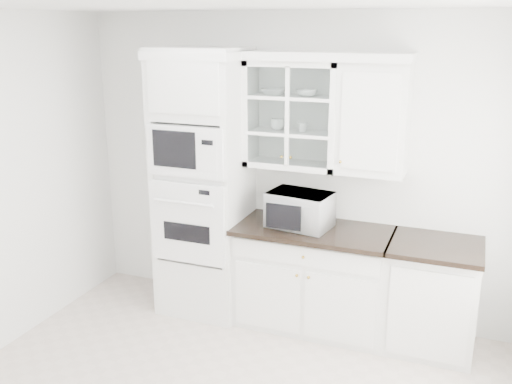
% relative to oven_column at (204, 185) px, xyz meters
% --- Properties ---
extents(room_shell, '(4.00, 3.50, 2.70)m').
position_rel_oven_column_xyz_m(room_shell, '(0.75, -0.99, 0.58)').
color(room_shell, white).
rests_on(room_shell, ground).
extents(oven_column, '(0.76, 0.68, 2.40)m').
position_rel_oven_column_xyz_m(oven_column, '(0.00, 0.00, 0.00)').
color(oven_column, white).
rests_on(oven_column, ground).
extents(base_cabinet_run, '(1.32, 0.67, 0.92)m').
position_rel_oven_column_xyz_m(base_cabinet_run, '(1.03, 0.03, -0.74)').
color(base_cabinet_run, white).
rests_on(base_cabinet_run, ground).
extents(extra_base_cabinet, '(0.72, 0.67, 0.92)m').
position_rel_oven_column_xyz_m(extra_base_cabinet, '(2.03, 0.03, -0.74)').
color(extra_base_cabinet, white).
rests_on(extra_base_cabinet, ground).
extents(upper_cabinet_glass, '(0.80, 0.33, 0.90)m').
position_rel_oven_column_xyz_m(upper_cabinet_glass, '(0.78, 0.17, 0.65)').
color(upper_cabinet_glass, white).
rests_on(upper_cabinet_glass, room_shell).
extents(upper_cabinet_solid, '(0.55, 0.33, 0.90)m').
position_rel_oven_column_xyz_m(upper_cabinet_solid, '(1.46, 0.17, 0.65)').
color(upper_cabinet_solid, white).
rests_on(upper_cabinet_solid, room_shell).
extents(crown_molding, '(2.14, 0.38, 0.07)m').
position_rel_oven_column_xyz_m(crown_molding, '(0.68, 0.14, 1.14)').
color(crown_molding, white).
rests_on(crown_molding, room_shell).
extents(countertop_microwave, '(0.58, 0.50, 0.30)m').
position_rel_oven_column_xyz_m(countertop_microwave, '(0.91, 0.02, -0.13)').
color(countertop_microwave, white).
rests_on(countertop_microwave, base_cabinet_run).
extents(bowl_a, '(0.23, 0.23, 0.05)m').
position_rel_oven_column_xyz_m(bowl_a, '(0.61, 0.16, 0.84)').
color(bowl_a, white).
rests_on(bowl_a, upper_cabinet_glass).
extents(bowl_b, '(0.18, 0.18, 0.06)m').
position_rel_oven_column_xyz_m(bowl_b, '(0.89, 0.16, 0.84)').
color(bowl_b, white).
rests_on(bowl_b, upper_cabinet_glass).
extents(cup_a, '(0.15, 0.15, 0.10)m').
position_rel_oven_column_xyz_m(cup_a, '(0.64, 0.17, 0.56)').
color(cup_a, white).
rests_on(cup_a, upper_cabinet_glass).
extents(cup_b, '(0.11, 0.11, 0.08)m').
position_rel_oven_column_xyz_m(cup_b, '(0.87, 0.15, 0.55)').
color(cup_b, white).
rests_on(cup_b, upper_cabinet_glass).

